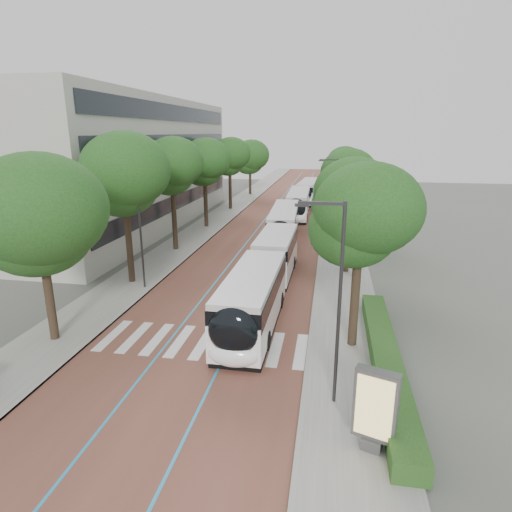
{
  "coord_description": "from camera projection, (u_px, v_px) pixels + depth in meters",
  "views": [
    {
      "loc": [
        6.28,
        -18.08,
        10.41
      ],
      "look_at": [
        1.53,
        9.15,
        2.4
      ],
      "focal_mm": 30.0,
      "sensor_mm": 36.0,
      "label": 1
    }
  ],
  "objects": [
    {
      "name": "ground",
      "position": [
        194.0,
        352.0,
        21.04
      ],
      "size": [
        160.0,
        160.0,
        0.0
      ],
      "primitive_type": "plane",
      "color": "#51544C",
      "rests_on": "ground"
    },
    {
      "name": "road",
      "position": [
        284.0,
        211.0,
        58.88
      ],
      "size": [
        11.0,
        140.0,
        0.02
      ],
      "primitive_type": "cube",
      "color": "brown",
      "rests_on": "ground"
    },
    {
      "name": "sidewalk_left",
      "position": [
        231.0,
        209.0,
        60.11
      ],
      "size": [
        4.0,
        140.0,
        0.12
      ],
      "primitive_type": "cube",
      "color": "gray",
      "rests_on": "ground"
    },
    {
      "name": "sidewalk_right",
      "position": [
        339.0,
        212.0,
        57.63
      ],
      "size": [
        4.0,
        140.0,
        0.12
      ],
      "primitive_type": "cube",
      "color": "gray",
      "rests_on": "ground"
    },
    {
      "name": "kerb_left",
      "position": [
        244.0,
        209.0,
        59.79
      ],
      "size": [
        0.2,
        140.0,
        0.14
      ],
      "primitive_type": "cube",
      "color": "gray",
      "rests_on": "ground"
    },
    {
      "name": "kerb_right",
      "position": [
        325.0,
        212.0,
        57.94
      ],
      "size": [
        0.2,
        140.0,
        0.14
      ],
      "primitive_type": "cube",
      "color": "gray",
      "rests_on": "ground"
    },
    {
      "name": "zebra_crossing",
      "position": [
        203.0,
        343.0,
        21.94
      ],
      "size": [
        10.55,
        3.6,
        0.01
      ],
      "color": "silver",
      "rests_on": "ground"
    },
    {
      "name": "lane_line_left",
      "position": [
        272.0,
        210.0,
        59.14
      ],
      "size": [
        0.12,
        126.0,
        0.01
      ],
      "primitive_type": "cube",
      "color": "#258ABC",
      "rests_on": "road"
    },
    {
      "name": "lane_line_right",
      "position": [
        295.0,
        211.0,
        58.61
      ],
      "size": [
        0.12,
        126.0,
        0.01
      ],
      "primitive_type": "cube",
      "color": "#258ABC",
      "rests_on": "road"
    },
    {
      "name": "office_building",
      "position": [
        103.0,
        163.0,
        48.79
      ],
      "size": [
        18.11,
        40.0,
        14.0
      ],
      "color": "#B0AEA3",
      "rests_on": "ground"
    },
    {
      "name": "hedge",
      "position": [
        386.0,
        359.0,
        19.39
      ],
      "size": [
        1.2,
        14.0,
        0.8
      ],
      "primitive_type": "cube",
      "color": "#1C4016",
      "rests_on": "sidewalk_right"
    },
    {
      "name": "streetlight_near",
      "position": [
        335.0,
        290.0,
        15.77
      ],
      "size": [
        1.82,
        0.2,
        8.0
      ],
      "color": "#2E2E30",
      "rests_on": "sidewalk_right"
    },
    {
      "name": "streetlight_far",
      "position": [
        334.0,
        195.0,
        39.42
      ],
      "size": [
        1.82,
        0.2,
        8.0
      ],
      "color": "#2E2E30",
      "rests_on": "sidewalk_right"
    },
    {
      "name": "lamp_post_left",
      "position": [
        140.0,
        231.0,
        28.47
      ],
      "size": [
        0.14,
        0.14,
        8.0
      ],
      "primitive_type": "cylinder",
      "color": "#2E2E30",
      "rests_on": "sidewalk_left"
    },
    {
      "name": "trees_left",
      "position": [
        193.0,
        170.0,
        42.89
      ],
      "size": [
        6.32,
        61.19,
        9.97
      ],
      "color": "black",
      "rests_on": "ground"
    },
    {
      "name": "trees_right",
      "position": [
        347.0,
        185.0,
        38.39
      ],
      "size": [
        5.99,
        46.99,
        8.6
      ],
      "color": "black",
      "rests_on": "ground"
    },
    {
      "name": "lead_bus",
      "position": [
        264.0,
        278.0,
        26.8
      ],
      "size": [
        2.68,
        18.42,
        3.2
      ],
      "rotation": [
        0.0,
        0.0,
        -0.01
      ],
      "color": "black",
      "rests_on": "ground"
    },
    {
      "name": "bus_queued_0",
      "position": [
        284.0,
        225.0,
        42.17
      ],
      "size": [
        3.07,
        12.5,
        3.2
      ],
      "rotation": [
        0.0,
        0.0,
        0.05
      ],
      "color": "white",
      "rests_on": "ground"
    },
    {
      "name": "bus_queued_1",
      "position": [
        298.0,
        204.0,
        54.51
      ],
      "size": [
        2.83,
        12.46,
        3.2
      ],
      "rotation": [
        0.0,
        0.0,
        0.02
      ],
      "color": "white",
      "rests_on": "ground"
    },
    {
      "name": "bus_queued_2",
      "position": [
        308.0,
        191.0,
        66.0
      ],
      "size": [
        3.23,
        12.52,
        3.2
      ],
      "rotation": [
        0.0,
        0.0,
        -0.06
      ],
      "color": "white",
      "rests_on": "ground"
    },
    {
      "name": "ad_panel",
      "position": [
        375.0,
        409.0,
        14.04
      ],
      "size": [
        1.47,
        0.83,
        2.96
      ],
      "rotation": [
        0.0,
        0.0,
        -0.33
      ],
      "color": "#59595B",
      "rests_on": "sidewalk_right"
    }
  ]
}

